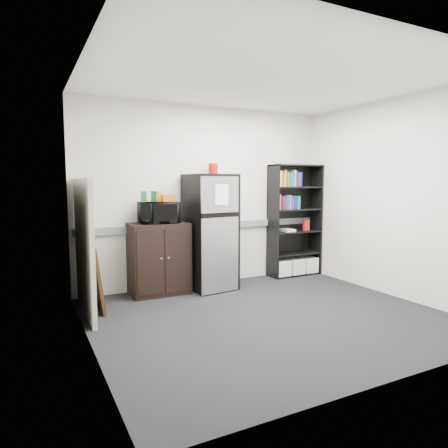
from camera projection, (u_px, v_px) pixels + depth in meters
name	position (u px, v px, depth m)	size (l,w,h in m)	color
floor	(269.00, 316.00, 4.70)	(4.00, 4.00, 0.00)	black
wall_back	(207.00, 196.00, 6.10)	(4.00, 0.02, 2.70)	silver
wall_right	(393.00, 198.00, 5.45)	(0.02, 3.50, 2.70)	silver
wall_left	(87.00, 206.00, 3.65)	(0.02, 3.50, 2.70)	silver
ceiling	(272.00, 79.00, 4.41)	(4.00, 3.50, 0.02)	white
electrical_raceway	(208.00, 226.00, 6.13)	(3.92, 0.05, 0.10)	slate
wall_note	(185.00, 183.00, 5.92)	(0.14, 0.00, 0.10)	white
bookshelf	(295.00, 221.00, 6.67)	(0.90, 0.34, 1.85)	black
cubicle_partition	(84.00, 246.00, 4.71)	(0.06, 1.30, 1.62)	#A7A194
cabinet	(159.00, 258.00, 5.59)	(0.80, 0.53, 1.00)	black
microwave	(158.00, 213.00, 5.51)	(0.53, 0.36, 0.29)	black
snack_box_a	(144.00, 197.00, 5.43)	(0.07, 0.05, 0.15)	#18552C
snack_box_b	(154.00, 197.00, 5.49)	(0.07, 0.05, 0.15)	#0C3511
snack_box_c	(160.00, 197.00, 5.53)	(0.07, 0.05, 0.14)	orange
snack_bag	(169.00, 198.00, 5.54)	(0.18, 0.10, 0.10)	#C45913
refrigerator	(210.00, 232.00, 5.83)	(0.70, 0.73, 1.68)	black
coffee_can	(213.00, 168.00, 5.89)	(0.14, 0.14, 0.19)	#A60F07
framed_poster	(96.00, 277.00, 4.88)	(0.13, 0.63, 0.81)	black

